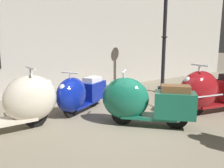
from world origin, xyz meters
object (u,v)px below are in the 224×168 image
scooter_1 (79,94)px  scooter_3 (209,91)px  lamppost (165,29)px  scooter_0 (14,103)px  scooter_2 (140,101)px

scooter_1 → scooter_3: (2.35, -1.66, 0.07)m
lamppost → scooter_3: bearing=-110.3°
scooter_0 → scooter_2: size_ratio=1.16×
scooter_1 → scooter_3: bearing=116.7°
scooter_3 → scooter_1: bearing=-22.5°
scooter_0 → scooter_2: scooter_0 is taller
scooter_1 → lamppost: bearing=159.2°
scooter_1 → scooter_3: size_ratio=0.85×
scooter_2 → scooter_3: size_ratio=0.84×
scooter_0 → scooter_1: (1.40, 0.28, -0.07)m
scooter_1 → scooter_2: 1.47m
scooter_0 → scooter_1: size_ratio=1.15×
scooter_0 → lamppost: lamppost is taller
scooter_2 → scooter_0: bearing=19.1°
scooter_1 → scooter_0: bearing=-16.8°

